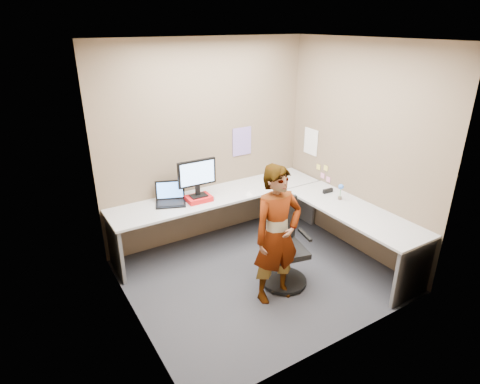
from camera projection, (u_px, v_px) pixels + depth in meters
ground at (259, 276)px, 4.89m from camera, size 3.00×3.00×0.00m
wall_back at (207, 144)px, 5.38m from camera, size 3.00×0.00×3.00m
wall_right at (359, 151)px, 5.08m from camera, size 0.00×2.70×2.70m
wall_left at (125, 202)px, 3.64m from camera, size 0.00×2.70×2.70m
ceiling at (264, 40)px, 3.83m from camera, size 3.00×3.00×0.00m
desk at (271, 213)px, 5.17m from camera, size 2.98×2.58×0.73m
paper_ream at (199, 198)px, 5.16m from camera, size 0.32×0.24×0.06m
monitor at (197, 175)px, 5.05m from camera, size 0.51×0.15×0.48m
laptop at (170, 198)px, 5.09m from camera, size 0.46×0.42×0.26m
trackball_mouse at (210, 199)px, 5.17m from camera, size 0.12×0.08×0.07m
origami at (249, 193)px, 5.34m from camera, size 0.10×0.10×0.06m
stapler at (328, 191)px, 5.40m from camera, size 0.15×0.05×0.05m
flower at (341, 189)px, 5.15m from camera, size 0.07×0.07×0.22m
calendar_purple at (242, 141)px, 5.65m from camera, size 0.30×0.01×0.40m
calendar_white at (311, 142)px, 5.82m from camera, size 0.01×0.28×0.38m
sticky_note_a at (326, 168)px, 5.66m from camera, size 0.01×0.07×0.07m
sticky_note_b at (323, 176)px, 5.75m from camera, size 0.01×0.07×0.07m
sticky_note_c at (328, 179)px, 5.67m from camera, size 0.01×0.07×0.07m
sticky_note_d at (318, 167)px, 5.79m from camera, size 0.01×0.07×0.07m
office_chair at (283, 251)px, 4.65m from camera, size 0.56×0.54×1.01m
person at (277, 235)px, 4.23m from camera, size 0.58×0.40×1.56m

